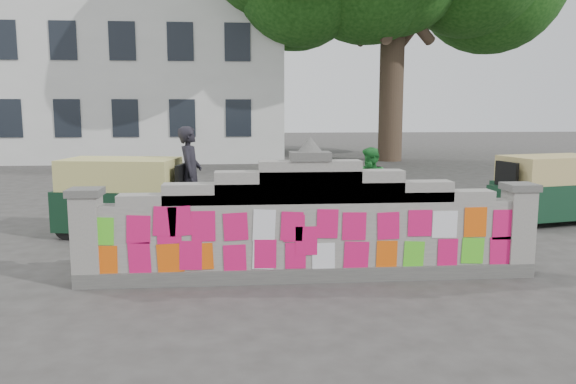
# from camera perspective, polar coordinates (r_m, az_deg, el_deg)

# --- Properties ---
(ground) EXTENTS (100.00, 100.00, 0.00)m
(ground) POSITION_cam_1_polar(r_m,az_deg,el_deg) (8.02, 2.18, -8.83)
(ground) COLOR #383533
(ground) RESTS_ON ground
(parapet_wall) EXTENTS (6.48, 0.44, 2.01)m
(parapet_wall) POSITION_cam_1_polar(r_m,az_deg,el_deg) (7.82, 2.21, -3.59)
(parapet_wall) COLOR #4C4C49
(parapet_wall) RESTS_ON ground
(building) EXTENTS (16.00, 10.00, 8.90)m
(building) POSITION_cam_1_polar(r_m,az_deg,el_deg) (30.24, -16.76, 11.16)
(building) COLOR silver
(building) RESTS_ON ground
(cyclist_bike) EXTENTS (2.07, 0.83, 1.07)m
(cyclist_bike) POSITION_cam_1_polar(r_m,az_deg,el_deg) (10.89, -9.81, -1.45)
(cyclist_bike) COLOR black
(cyclist_bike) RESTS_ON ground
(cyclist_rider) EXTENTS (0.47, 0.69, 1.81)m
(cyclist_rider) POSITION_cam_1_polar(r_m,az_deg,el_deg) (10.83, -9.86, 0.48)
(cyclist_rider) COLOR black
(cyclist_rider) RESTS_ON ground
(pedestrian) EXTENTS (0.93, 0.98, 1.60)m
(pedestrian) POSITION_cam_1_polar(r_m,az_deg,el_deg) (11.76, 8.43, 0.61)
(pedestrian) COLOR #268C36
(pedestrian) RESTS_ON ground
(rickshaw_left) EXTENTS (2.71, 1.60, 1.46)m
(rickshaw_left) POSITION_cam_1_polar(r_m,az_deg,el_deg) (11.06, -16.22, -0.35)
(rickshaw_left) COLOR black
(rickshaw_left) RESTS_ON ground
(rickshaw_right) EXTENTS (2.63, 1.63, 1.41)m
(rickshaw_right) POSITION_cam_1_polar(r_m,az_deg,el_deg) (12.97, 24.95, 0.34)
(rickshaw_right) COLOR #11331F
(rickshaw_right) RESTS_ON ground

